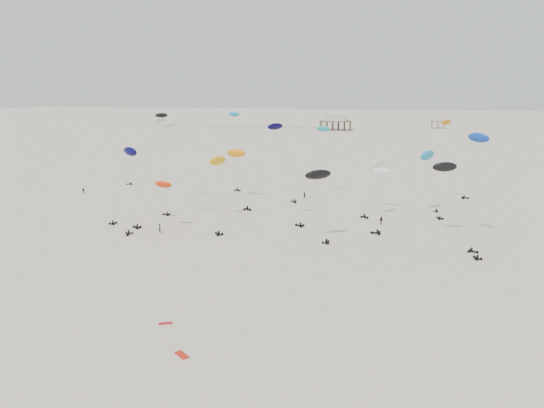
% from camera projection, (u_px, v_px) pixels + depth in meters
% --- Properties ---
extents(ground_plane, '(900.00, 900.00, 0.00)m').
position_uv_depth(ground_plane, '(327.00, 161.00, 217.36)').
color(ground_plane, beige).
extents(pavilion_main, '(21.00, 13.00, 9.80)m').
position_uv_depth(pavilion_main, '(336.00, 124.00, 361.61)').
color(pavilion_main, brown).
rests_on(pavilion_main, ground).
extents(pavilion_small, '(9.00, 7.00, 8.00)m').
position_uv_depth(pavilion_small, '(438.00, 123.00, 376.55)').
color(pavilion_small, brown).
rests_on(pavilion_small, ground).
extents(pier_fence, '(80.20, 0.20, 1.50)m').
position_uv_depth(pier_fence, '(261.00, 128.00, 372.67)').
color(pier_fence, black).
rests_on(pier_fence, ground).
extents(rig_0, '(9.36, 15.03, 22.01)m').
position_uv_depth(rig_0, '(313.00, 153.00, 145.80)').
color(rig_0, black).
rests_on(rig_0, ground).
extents(rig_1, '(4.84, 14.07, 23.19)m').
position_uv_depth(rig_1, '(444.00, 145.00, 135.59)').
color(rig_1, black).
rests_on(rig_1, ground).
extents(rig_2, '(9.46, 6.17, 22.85)m').
position_uv_depth(rig_2, '(284.00, 160.00, 117.77)').
color(rig_2, black).
rests_on(rig_2, ground).
extents(rig_3, '(5.35, 14.93, 25.12)m').
position_uv_depth(rig_3, '(145.00, 173.00, 114.65)').
color(rig_3, black).
rests_on(rig_3, ground).
extents(rig_4, '(7.25, 12.97, 13.70)m').
position_uv_depth(rig_4, '(379.00, 181.00, 131.34)').
color(rig_4, black).
rests_on(rig_4, ground).
extents(rig_5, '(7.82, 4.40, 17.69)m').
position_uv_depth(rig_5, '(127.00, 165.00, 117.44)').
color(rig_5, black).
rests_on(rig_5, ground).
extents(rig_6, '(10.71, 15.90, 18.47)m').
position_uv_depth(rig_6, '(238.00, 162.00, 142.80)').
color(rig_6, black).
rests_on(rig_6, ground).
extents(rig_7, '(4.16, 3.60, 23.32)m').
position_uv_depth(rig_7, '(236.00, 147.00, 155.37)').
color(rig_7, black).
rests_on(rig_7, ground).
extents(rig_8, '(8.72, 17.38, 20.24)m').
position_uv_depth(rig_8, '(449.00, 180.00, 106.07)').
color(rig_8, black).
rests_on(rig_8, ground).
extents(rig_9, '(7.42, 16.24, 24.38)m').
position_uv_depth(rig_9, '(168.00, 149.00, 135.11)').
color(rig_9, black).
rests_on(rig_9, ground).
extents(rig_10, '(9.63, 3.42, 11.21)m').
position_uv_depth(rig_10, '(155.00, 198.00, 115.23)').
color(rig_10, black).
rests_on(rig_10, ground).
extents(rig_11, '(5.13, 5.95, 16.64)m').
position_uv_depth(rig_11, '(470.00, 175.00, 146.70)').
color(rig_11, black).
rests_on(rig_11, ground).
extents(rig_12, '(9.72, 14.82, 24.03)m').
position_uv_depth(rig_12, '(154.00, 132.00, 171.28)').
color(rig_12, black).
rests_on(rig_12, ground).
extents(rig_13, '(4.62, 18.38, 18.58)m').
position_uv_depth(rig_13, '(378.00, 176.00, 121.37)').
color(rig_13, black).
rests_on(rig_13, ground).
extents(rig_14, '(4.78, 11.90, 22.26)m').
position_uv_depth(rig_14, '(477.00, 158.00, 102.81)').
color(rig_14, black).
rests_on(rig_14, ground).
extents(rig_15, '(6.71, 9.81, 15.80)m').
position_uv_depth(rig_15, '(429.00, 162.00, 127.21)').
color(rig_15, black).
rests_on(rig_15, ground).
extents(rig_16, '(6.24, 5.29, 15.04)m').
position_uv_depth(rig_16, '(319.00, 184.00, 104.61)').
color(rig_16, black).
rests_on(rig_16, ground).
extents(rig_17, '(7.69, 18.04, 19.17)m').
position_uv_depth(rig_17, '(218.00, 174.00, 120.76)').
color(rig_17, black).
rests_on(rig_17, ground).
extents(spectator_0, '(0.97, 1.02, 2.32)m').
position_uv_depth(spectator_0, '(160.00, 233.00, 113.16)').
color(spectator_0, black).
rests_on(spectator_0, ground).
extents(spectator_1, '(1.10, 0.67, 2.18)m').
position_uv_depth(spectator_1, '(381.00, 224.00, 120.09)').
color(spectator_1, black).
rests_on(spectator_1, ground).
extents(spectator_2, '(1.31, 0.87, 2.05)m').
position_uv_depth(spectator_2, '(83.00, 193.00, 153.97)').
color(spectator_2, black).
rests_on(spectator_2, ground).
extents(spectator_3, '(1.00, 0.94, 2.27)m').
position_uv_depth(spectator_3, '(304.00, 198.00, 147.63)').
color(spectator_3, black).
rests_on(spectator_3, ground).
extents(grounded_kite_a, '(2.26, 2.11, 0.08)m').
position_uv_depth(grounded_kite_a, '(182.00, 355.00, 62.27)').
color(grounded_kite_a, '#B51E0B').
rests_on(grounded_kite_a, ground).
extents(grounded_kite_b, '(1.93, 1.33, 0.07)m').
position_uv_depth(grounded_kite_b, '(166.00, 323.00, 70.49)').
color(grounded_kite_b, '#B80B17').
rests_on(grounded_kite_b, ground).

